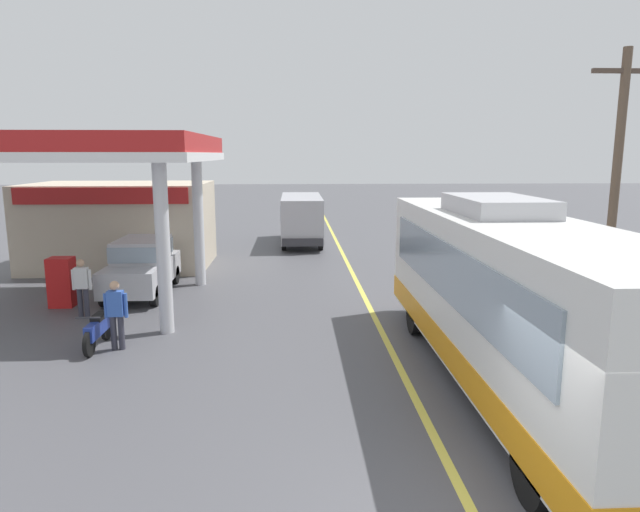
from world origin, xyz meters
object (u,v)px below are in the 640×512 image
object	(u,v)px
pedestrian_near_pump	(82,284)
car_at_pump	(142,263)
minibus_opposing_lane	(301,215)
pedestrian_by_shop	(116,311)
coach_bus_main	(510,301)
motorcycle_parked_forecourt	(98,329)

from	to	relation	value
pedestrian_near_pump	car_at_pump	bearing A→B (deg)	68.95
minibus_opposing_lane	pedestrian_by_shop	world-z (taller)	minibus_opposing_lane
minibus_opposing_lane	pedestrian_by_shop	size ratio (longest dim) A/B	3.69
pedestrian_by_shop	car_at_pump	bearing A→B (deg)	98.53
coach_bus_main	minibus_opposing_lane	size ratio (longest dim) A/B	1.80
coach_bus_main	car_at_pump	distance (m)	12.13
coach_bus_main	pedestrian_near_pump	xyz separation A→B (m)	(-10.21, 5.26, -0.79)
coach_bus_main	car_at_pump	world-z (taller)	coach_bus_main
pedestrian_near_pump	pedestrian_by_shop	bearing A→B (deg)	-57.29
coach_bus_main	pedestrian_by_shop	distance (m)	8.78
car_at_pump	pedestrian_near_pump	xyz separation A→B (m)	(-1.00, -2.60, -0.08)
coach_bus_main	minibus_opposing_lane	bearing A→B (deg)	101.87
car_at_pump	minibus_opposing_lane	size ratio (longest dim) A/B	0.69
car_at_pump	motorcycle_parked_forecourt	xyz separation A→B (m)	(0.30, -5.26, -0.57)
pedestrian_near_pump	pedestrian_by_shop	distance (m)	3.35
pedestrian_by_shop	minibus_opposing_lane	bearing A→B (deg)	73.67
minibus_opposing_lane	coach_bus_main	bearing A→B (deg)	-78.13
minibus_opposing_lane	pedestrian_near_pump	size ratio (longest dim) A/B	3.69
car_at_pump	pedestrian_by_shop	bearing A→B (deg)	-81.47
motorcycle_parked_forecourt	pedestrian_by_shop	bearing A→B (deg)	-17.76
motorcycle_parked_forecourt	pedestrian_near_pump	bearing A→B (deg)	116.10
motorcycle_parked_forecourt	coach_bus_main	bearing A→B (deg)	-16.31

